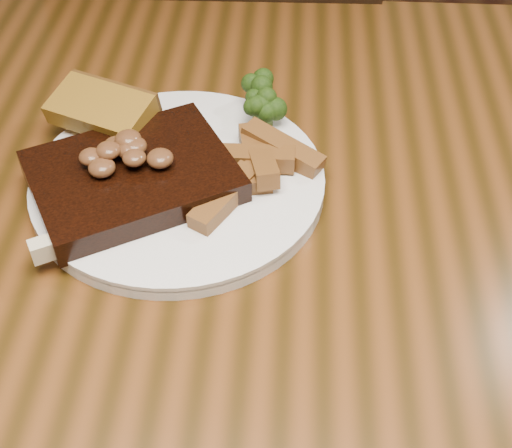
{
  "coord_description": "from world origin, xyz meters",
  "views": [
    {
      "loc": [
        0.01,
        -0.45,
        1.21
      ],
      "look_at": [
        -0.01,
        -0.01,
        0.78
      ],
      "focal_mm": 50.0,
      "sensor_mm": 36.0,
      "label": 1
    }
  ],
  "objects_px": {
    "dining_table": "(269,302)",
    "chair_far": "(224,78)",
    "garlic_bread": "(104,125)",
    "plate": "(179,183)",
    "steak": "(133,178)",
    "potato_wedges": "(259,168)"
  },
  "relations": [
    {
      "from": "dining_table",
      "to": "chair_far",
      "type": "relative_size",
      "value": 1.65
    },
    {
      "from": "garlic_bread",
      "to": "plate",
      "type": "bearing_deg",
      "value": -15.39
    },
    {
      "from": "chair_far",
      "to": "steak",
      "type": "height_order",
      "value": "chair_far"
    },
    {
      "from": "dining_table",
      "to": "chair_far",
      "type": "xyz_separation_m",
      "value": [
        -0.1,
        0.58,
        -0.12
      ]
    },
    {
      "from": "plate",
      "to": "dining_table",
      "type": "bearing_deg",
      "value": -33.65
    },
    {
      "from": "chair_far",
      "to": "plate",
      "type": "xyz_separation_m",
      "value": [
        0.01,
        -0.52,
        0.22
      ]
    },
    {
      "from": "garlic_bread",
      "to": "chair_far",
      "type": "bearing_deg",
      "value": 102.88
    },
    {
      "from": "plate",
      "to": "chair_far",
      "type": "bearing_deg",
      "value": 91.3
    },
    {
      "from": "steak",
      "to": "potato_wedges",
      "type": "relative_size",
      "value": 1.64
    },
    {
      "from": "dining_table",
      "to": "plate",
      "type": "distance_m",
      "value": 0.15
    },
    {
      "from": "steak",
      "to": "potato_wedges",
      "type": "bearing_deg",
      "value": -18.79
    },
    {
      "from": "dining_table",
      "to": "garlic_bread",
      "type": "distance_m",
      "value": 0.25
    },
    {
      "from": "steak",
      "to": "plate",
      "type": "bearing_deg",
      "value": -6.88
    },
    {
      "from": "dining_table",
      "to": "garlic_bread",
      "type": "bearing_deg",
      "value": 144.52
    },
    {
      "from": "dining_table",
      "to": "garlic_bread",
      "type": "xyz_separation_m",
      "value": [
        -0.18,
        0.13,
        0.12
      ]
    },
    {
      "from": "dining_table",
      "to": "steak",
      "type": "distance_m",
      "value": 0.18
    },
    {
      "from": "dining_table",
      "to": "plate",
      "type": "xyz_separation_m",
      "value": [
        -0.09,
        0.06,
        0.1
      ]
    },
    {
      "from": "plate",
      "to": "potato_wedges",
      "type": "distance_m",
      "value": 0.08
    },
    {
      "from": "chair_far",
      "to": "steak",
      "type": "relative_size",
      "value": 5.36
    },
    {
      "from": "chair_far",
      "to": "garlic_bread",
      "type": "height_order",
      "value": "chair_far"
    },
    {
      "from": "garlic_bread",
      "to": "potato_wedges",
      "type": "relative_size",
      "value": 0.92
    },
    {
      "from": "plate",
      "to": "garlic_bread",
      "type": "bearing_deg",
      "value": 142.62
    }
  ]
}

